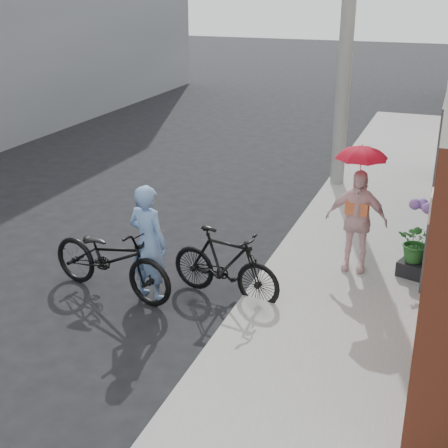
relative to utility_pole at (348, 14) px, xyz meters
The scene contains 11 objects.
ground 7.03m from the utility_pole, 100.39° to the right, with size 80.00×80.00×0.00m, color black.
sidewalk 5.37m from the utility_pole, 75.96° to the right, with size 2.20×24.00×0.12m, color gray.
curb 5.28m from the utility_pole, 92.29° to the right, with size 0.12×24.00×0.12m, color #9E9E99.
utility_pole is the anchor object (origin of this frame).
officer 6.51m from the utility_pole, 104.30° to the right, with size 0.60×0.39×1.64m, color #769BD2.
bike_left 6.82m from the utility_pole, 109.22° to the right, with size 0.71×2.04×1.07m, color black.
bike_right 6.18m from the utility_pole, 95.31° to the right, with size 0.47×1.67×1.00m, color black.
kimono_woman 4.94m from the utility_pole, 75.82° to the right, with size 0.89×0.37×1.51m, color #FFD5D9.
parasol 4.47m from the utility_pole, 75.82° to the right, with size 0.70×0.70×0.62m, color #F51C40.
planter 5.49m from the utility_pole, 64.48° to the right, with size 0.41×0.41×0.21m, color black.
potted_plant 5.26m from the utility_pole, 64.48° to the right, with size 0.54×0.47×0.60m, color #2C692A.
Camera 1 is at (3.28, -6.57, 4.12)m, focal length 50.00 mm.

